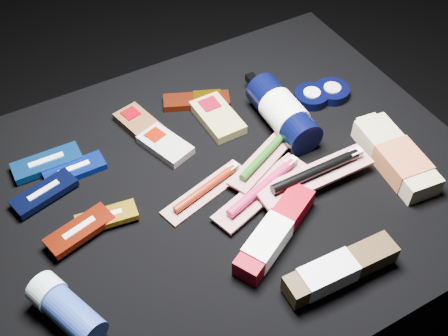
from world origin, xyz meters
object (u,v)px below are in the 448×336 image
bodywash_bottle (396,158)px  deodorant_stick (66,309)px  toothpaste_carton_red (273,235)px  lotion_bottle (283,113)px

bodywash_bottle → deodorant_stick: size_ratio=1.52×
bodywash_bottle → toothpaste_carton_red: bodywash_bottle is taller
bodywash_bottle → lotion_bottle: bearing=129.8°
bodywash_bottle → deodorant_stick: (-0.66, 0.00, 0.01)m
deodorant_stick → toothpaste_carton_red: size_ratio=0.69×
lotion_bottle → toothpaste_carton_red: 0.29m
bodywash_bottle → toothpaste_carton_red: bearing=-167.0°
deodorant_stick → bodywash_bottle: bearing=-20.9°
deodorant_stick → lotion_bottle: bearing=-0.2°
toothpaste_carton_red → bodywash_bottle: bearing=-21.2°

